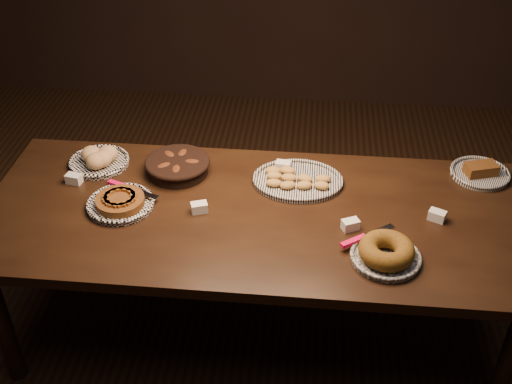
# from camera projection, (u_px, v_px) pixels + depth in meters

# --- Properties ---
(ground) EXTENTS (5.00, 5.00, 0.00)m
(ground) POSITION_uv_depth(u_px,v_px,m) (256.00, 330.00, 3.23)
(ground) COLOR black
(ground) RESTS_ON ground
(buffet_table) EXTENTS (2.40, 1.00, 0.75)m
(buffet_table) POSITION_uv_depth(u_px,v_px,m) (256.00, 225.00, 2.83)
(buffet_table) COLOR black
(buffet_table) RESTS_ON ground
(apple_tart_plate) EXTENTS (0.31, 0.30, 0.06)m
(apple_tart_plate) POSITION_uv_depth(u_px,v_px,m) (120.00, 202.00, 2.81)
(apple_tart_plate) COLOR white
(apple_tart_plate) RESTS_ON buffet_table
(madeleine_platter) EXTENTS (0.41, 0.34, 0.05)m
(madeleine_platter) POSITION_uv_depth(u_px,v_px,m) (297.00, 180.00, 2.95)
(madeleine_platter) COLOR black
(madeleine_platter) RESTS_ON buffet_table
(bundt_cake_plate) EXTENTS (0.32, 0.34, 0.09)m
(bundt_cake_plate) POSITION_uv_depth(u_px,v_px,m) (386.00, 253.00, 2.51)
(bundt_cake_plate) COLOR black
(bundt_cake_plate) RESTS_ON buffet_table
(croissant_basket) EXTENTS (0.32, 0.32, 0.08)m
(croissant_basket) POSITION_uv_depth(u_px,v_px,m) (178.00, 165.00, 3.01)
(croissant_basket) COLOR black
(croissant_basket) RESTS_ON buffet_table
(bread_roll_plate) EXTENTS (0.29, 0.29, 0.09)m
(bread_roll_plate) POSITION_uv_depth(u_px,v_px,m) (99.00, 159.00, 3.06)
(bread_roll_plate) COLOR white
(bread_roll_plate) RESTS_ON buffet_table
(loaf_plate) EXTENTS (0.28, 0.28, 0.06)m
(loaf_plate) POSITION_uv_depth(u_px,v_px,m) (480.00, 172.00, 3.00)
(loaf_plate) COLOR black
(loaf_plate) RESTS_ON buffet_table
(tent_cards) EXTENTS (1.71, 0.48, 0.04)m
(tent_cards) POSITION_uv_depth(u_px,v_px,m) (265.00, 197.00, 2.83)
(tent_cards) COLOR white
(tent_cards) RESTS_ON buffet_table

